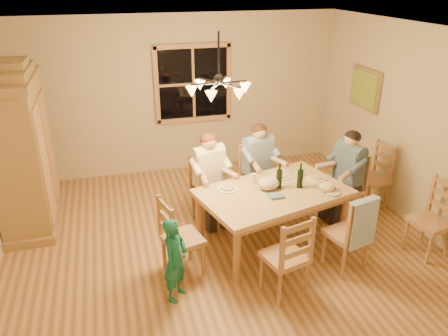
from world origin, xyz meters
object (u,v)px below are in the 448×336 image
object	(u,v)px
chair_end_left	(183,250)
child	(175,260)
dining_table	(273,198)
chair_near_left	(284,268)
adult_woman	(209,168)
chair_spare_back	(370,188)
chair_far_right	(257,189)
chair_spare_front	(428,232)
chair_near_right	(345,244)
wine_bottle_b	(300,176)
adult_slate_man	(349,164)
armoire	(22,154)
chandelier	(219,87)
wine_bottle_a	(279,176)
chair_far_left	(210,202)
adult_plaid_man	(259,156)
chair_end_right	(344,199)

from	to	relation	value
chair_end_left	child	bearing A→B (deg)	-34.74
dining_table	chair_near_left	size ratio (longest dim) A/B	2.08
adult_woman	chair_spare_back	bearing A→B (deg)	161.05
chair_far_right	chair_spare_front	distance (m)	2.37
chair_near_right	wine_bottle_b	world-z (taller)	wine_bottle_b
adult_woman	chair_spare_front	size ratio (longest dim) A/B	0.88
chair_end_left	child	distance (m)	0.49
adult_slate_man	chair_end_left	bearing A→B (deg)	90.00
dining_table	wine_bottle_b	bearing A→B (deg)	-0.37
adult_woman	child	xyz separation A→B (m)	(-0.73, -1.47, -0.35)
armoire	chair_far_right	world-z (taller)	armoire
chandelier	armoire	distance (m)	2.87
wine_bottle_a	wine_bottle_b	size ratio (longest dim) A/B	1.00
armoire	chair_spare_front	xyz separation A→B (m)	(4.87, -2.12, -0.75)
dining_table	chair_far_left	xyz separation A→B (m)	(-0.66, 0.73, -0.36)
adult_slate_man	child	world-z (taller)	adult_slate_man
chair_near_left	adult_plaid_man	world-z (taller)	adult_plaid_man
chair_far_right	adult_woman	size ratio (longest dim) A/B	1.13
chair_end_left	chair_end_right	distance (m)	2.55
armoire	wine_bottle_a	bearing A→B (deg)	-22.17
wine_bottle_b	chair_far_right	bearing A→B (deg)	103.52
adult_plaid_man	wine_bottle_a	bearing A→B (deg)	73.39
chair_near_right	chandelier	bearing A→B (deg)	130.46
adult_slate_man	child	bearing A→B (deg)	97.49
chair_near_right	chair_end_left	size ratio (longest dim) A/B	1.00
chandelier	wine_bottle_b	distance (m)	1.55
wine_bottle_b	child	size ratio (longest dim) A/B	0.34
chair_far_right	adult_slate_man	xyz separation A→B (m)	(1.11, -0.61, 0.54)
chair_near_right	adult_plaid_man	size ratio (longest dim) A/B	1.13
chair_end_left	child	size ratio (longest dim) A/B	1.01
wine_bottle_a	chair_near_right	bearing A→B (deg)	-54.56
chair_near_left	adult_slate_man	bearing A→B (deg)	26.57
chandelier	adult_slate_man	distance (m)	2.26
wine_bottle_a	chair_end_right	bearing A→B (deg)	12.44
chair_near_right	wine_bottle_b	distance (m)	1.00
adult_plaid_man	chair_end_left	bearing A→B (deg)	27.98
chair_end_left	chair_spare_back	xyz separation A→B (m)	(3.03, 0.85, 0.00)
chair_near_right	chair_far_left	bearing A→B (deg)	117.90
chair_far_left	chair_end_left	size ratio (longest dim) A/B	1.00
chair_end_right	wine_bottle_b	distance (m)	1.13
chair_end_left	chair_spare_front	bearing A→B (deg)	67.25
wine_bottle_b	chair_spare_front	world-z (taller)	wine_bottle_b
chandelier	chair_end_right	size ratio (longest dim) A/B	0.78
child	chair_near_left	bearing A→B (deg)	-63.00
armoire	adult_plaid_man	xyz separation A→B (m)	(3.21, -0.43, -0.22)
chair_far_left	chair_far_right	xyz separation A→B (m)	(0.79, 0.20, 0.00)
armoire	adult_plaid_man	distance (m)	3.24
adult_slate_man	chair_spare_front	bearing A→B (deg)	-167.13
chandelier	chair_far_left	size ratio (longest dim) A/B	0.78
armoire	chair_spare_back	distance (m)	5.00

